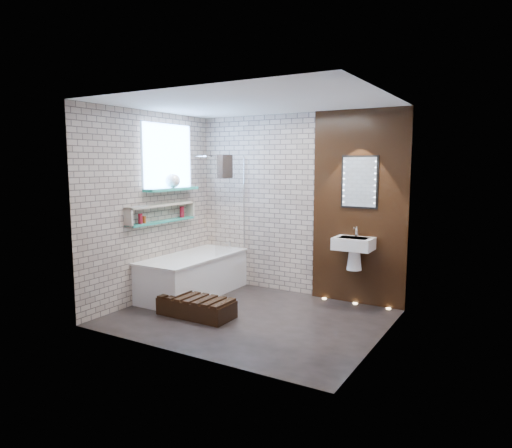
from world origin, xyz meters
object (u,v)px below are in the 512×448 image
Objects in this scene: bathtub at (194,275)px; washbasin at (354,248)px; led_mirror at (359,182)px; walnut_step at (196,308)px; bath_screen at (230,206)px.

washbasin reaches higher than bathtub.
bathtub is 2.32m from washbasin.
walnut_step is at bearing -135.33° from led_mirror.
led_mirror is (2.17, 0.78, 1.36)m from bathtub.
led_mirror is (0.00, 0.16, 0.86)m from washbasin.
led_mirror is 0.73× the size of walnut_step.
bath_screen is 1.46× the size of walnut_step.
bath_screen reaches higher than walnut_step.
led_mirror is (1.82, 0.34, 0.37)m from bath_screen.
bathtub is at bearing 129.80° from walnut_step.
washbasin is (1.82, 0.18, -0.49)m from bath_screen.
led_mirror reaches higher than walnut_step.
led_mirror reaches higher than bathtub.
led_mirror reaches higher than bath_screen.
bath_screen is at bearing 102.78° from walnut_step.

